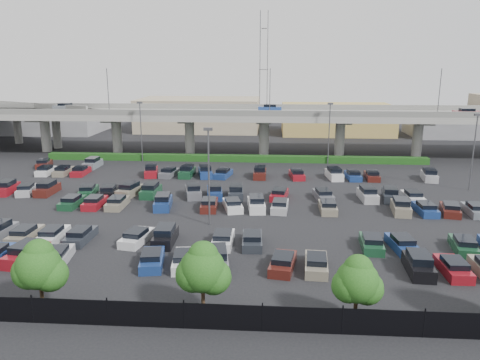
{
  "coord_description": "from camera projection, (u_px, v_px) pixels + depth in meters",
  "views": [
    {
      "loc": [
        6.39,
        -54.58,
        16.57
      ],
      "look_at": [
        2.44,
        3.65,
        2.0
      ],
      "focal_mm": 35.0,
      "sensor_mm": 36.0,
      "label": 1
    }
  ],
  "objects": [
    {
      "name": "light_poles",
      "position": [
        186.0,
        149.0,
        57.96
      ],
      "size": [
        66.9,
        48.38,
        10.3
      ],
      "color": "#4C4C51",
      "rests_on": "ground"
    },
    {
      "name": "ground",
      "position": [
        218.0,
        203.0,
        57.26
      ],
      "size": [
        280.0,
        280.0,
        0.0
      ],
      "primitive_type": "plane",
      "color": "black"
    },
    {
      "name": "comm_tower",
      "position": [
        264.0,
        67.0,
        124.85
      ],
      "size": [
        2.4,
        2.4,
        30.0
      ],
      "color": "#4C4C51",
      "rests_on": "ground"
    },
    {
      "name": "fence",
      "position": [
        168.0,
        315.0,
        29.94
      ],
      "size": [
        70.0,
        0.1,
        2.0
      ],
      "color": "black",
      "rests_on": "ground"
    },
    {
      "name": "tree_row",
      "position": [
        183.0,
        268.0,
        30.69
      ],
      "size": [
        65.07,
        3.66,
        5.94
      ],
      "color": "#332316",
      "rests_on": "ground"
    },
    {
      "name": "distant_buildings",
      "position": [
        296.0,
        117.0,
        115.38
      ],
      "size": [
        138.0,
        24.0,
        9.0
      ],
      "color": "gray",
      "rests_on": "ground"
    },
    {
      "name": "hedge",
      "position": [
        234.0,
        158.0,
        81.33
      ],
      "size": [
        66.0,
        1.6,
        1.1
      ],
      "primitive_type": "cube",
      "color": "#143C11",
      "rests_on": "ground"
    },
    {
      "name": "parked_cars",
      "position": [
        206.0,
        205.0,
        54.08
      ],
      "size": [
        63.08,
        41.67,
        1.67
      ],
      "color": "white",
      "rests_on": "ground"
    },
    {
      "name": "overpass",
      "position": [
        236.0,
        117.0,
        86.57
      ],
      "size": [
        150.0,
        13.0,
        15.8
      ],
      "color": "gray",
      "rests_on": "ground"
    },
    {
      "name": "on_ramp",
      "position": [
        0.0,
        110.0,
        100.7
      ],
      "size": [
        50.93,
        30.13,
        8.8
      ],
      "color": "gray",
      "rests_on": "ground"
    }
  ]
}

